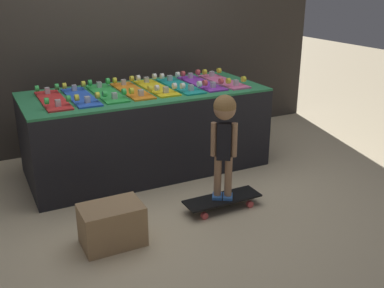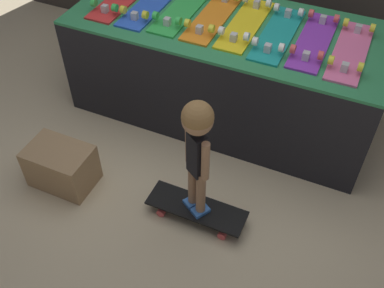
{
  "view_description": "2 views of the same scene",
  "coord_description": "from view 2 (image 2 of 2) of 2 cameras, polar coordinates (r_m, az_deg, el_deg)",
  "views": [
    {
      "loc": [
        -1.39,
        -3.13,
        1.69
      ],
      "look_at": [
        0.09,
        -0.19,
        0.47
      ],
      "focal_mm": 42.0,
      "sensor_mm": 36.0,
      "label": 1
    },
    {
      "loc": [
        0.87,
        -1.96,
        2.29
      ],
      "look_at": [
        0.09,
        -0.21,
        0.36
      ],
      "focal_mm": 42.0,
      "sensor_mm": 36.0,
      "label": 2
    }
  ],
  "objects": [
    {
      "name": "ground_plane",
      "position": [
        3.14,
        0.16,
        -1.58
      ],
      "size": [
        16.0,
        16.0,
        0.0
      ],
      "primitive_type": "plane",
      "color": "beige"
    },
    {
      "name": "display_rack",
      "position": [
        3.29,
        4.23,
        9.48
      ],
      "size": [
        2.14,
        0.92,
        0.75
      ],
      "color": "black",
      "rests_on": "ground_plane"
    },
    {
      "name": "skateboard_blue_on_rack",
      "position": [
        3.28,
        -5.25,
        17.34
      ],
      "size": [
        0.19,
        0.69,
        0.09
      ],
      "color": "blue",
      "rests_on": "display_rack"
    },
    {
      "name": "skateboard_green_on_rack",
      "position": [
        3.21,
        -1.28,
        16.78
      ],
      "size": [
        0.19,
        0.69,
        0.09
      ],
      "color": "green",
      "rests_on": "display_rack"
    },
    {
      "name": "skateboard_orange_on_rack",
      "position": [
        3.12,
        2.67,
        15.93
      ],
      "size": [
        0.19,
        0.69,
        0.09
      ],
      "color": "orange",
      "rests_on": "display_rack"
    },
    {
      "name": "skateboard_yellow_on_rack",
      "position": [
        3.06,
        6.8,
        15.01
      ],
      "size": [
        0.19,
        0.69,
        0.09
      ],
      "color": "yellow",
      "rests_on": "display_rack"
    },
    {
      "name": "skateboard_teal_on_rack",
      "position": [
        2.99,
        10.87,
        13.69
      ],
      "size": [
        0.19,
        0.69,
        0.09
      ],
      "color": "teal",
      "rests_on": "display_rack"
    },
    {
      "name": "skateboard_purple_on_rack",
      "position": [
        2.97,
        15.26,
        12.64
      ],
      "size": [
        0.19,
        0.69,
        0.09
      ],
      "color": "purple",
      "rests_on": "display_rack"
    },
    {
      "name": "skateboard_pink_on_rack",
      "position": [
        2.94,
        19.52,
        11.18
      ],
      "size": [
        0.19,
        0.69,
        0.09
      ],
      "color": "pink",
      "rests_on": "display_rack"
    },
    {
      "name": "skateboard_on_floor",
      "position": [
        2.76,
        0.58,
        -8.23
      ],
      "size": [
        0.61,
        0.2,
        0.09
      ],
      "color": "black",
      "rests_on": "ground_plane"
    },
    {
      "name": "child",
      "position": [
        2.31,
        0.68,
        0.49
      ],
      "size": [
        0.19,
        0.17,
        0.82
      ],
      "rotation": [
        0.0,
        0.0,
        -0.56
      ],
      "color": "#3870C6",
      "rests_on": "skateboard_on_floor"
    },
    {
      "name": "storage_box",
      "position": [
        3.01,
        -16.24,
        -2.71
      ],
      "size": [
        0.41,
        0.28,
        0.28
      ],
      "color": "#A37F56",
      "rests_on": "ground_plane"
    }
  ]
}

